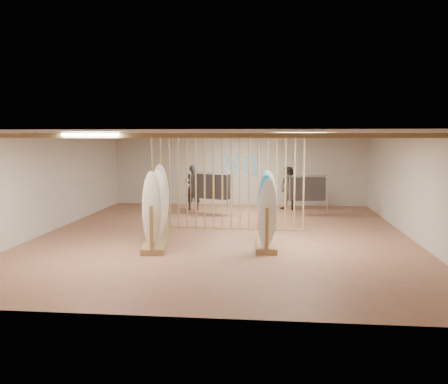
# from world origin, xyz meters

# --- Properties ---
(floor) EXTENTS (12.00, 12.00, 0.00)m
(floor) POSITION_xyz_m (0.00, 0.00, 0.00)
(floor) COLOR #A1694E
(floor) RESTS_ON ground
(ceiling) EXTENTS (12.00, 12.00, 0.00)m
(ceiling) POSITION_xyz_m (0.00, 0.00, 2.80)
(ceiling) COLOR gray
(ceiling) RESTS_ON ground
(wall_back) EXTENTS (12.00, 0.00, 12.00)m
(wall_back) POSITION_xyz_m (0.00, 6.00, 1.40)
(wall_back) COLOR beige
(wall_back) RESTS_ON ground
(wall_front) EXTENTS (12.00, 0.00, 12.00)m
(wall_front) POSITION_xyz_m (0.00, -6.00, 1.40)
(wall_front) COLOR beige
(wall_front) RESTS_ON ground
(wall_left) EXTENTS (0.00, 12.00, 12.00)m
(wall_left) POSITION_xyz_m (-5.00, 0.00, 1.40)
(wall_left) COLOR beige
(wall_left) RESTS_ON ground
(wall_right) EXTENTS (0.00, 12.00, 12.00)m
(wall_right) POSITION_xyz_m (5.00, 0.00, 1.40)
(wall_right) COLOR beige
(wall_right) RESTS_ON ground
(ceiling_slats) EXTENTS (9.50, 6.12, 0.10)m
(ceiling_slats) POSITION_xyz_m (0.00, 0.00, 2.72)
(ceiling_slats) COLOR #9A7646
(ceiling_slats) RESTS_ON ground
(light_panels) EXTENTS (1.20, 0.35, 0.06)m
(light_panels) POSITION_xyz_m (0.00, 0.00, 2.74)
(light_panels) COLOR white
(light_panels) RESTS_ON ground
(bamboo_partition) EXTENTS (4.45, 0.05, 2.78)m
(bamboo_partition) POSITION_xyz_m (0.00, 0.80, 1.40)
(bamboo_partition) COLOR tan
(bamboo_partition) RESTS_ON ground
(poster) EXTENTS (1.40, 0.03, 0.90)m
(poster) POSITION_xyz_m (0.00, 5.98, 1.60)
(poster) COLOR teal
(poster) RESTS_ON ground
(rack_left) EXTENTS (0.92, 2.77, 1.91)m
(rack_left) POSITION_xyz_m (-1.60, -1.12, 0.66)
(rack_left) COLOR #9A7646
(rack_left) RESTS_ON floor
(rack_right) EXTENTS (0.51, 1.56, 1.81)m
(rack_right) POSITION_xyz_m (1.19, -1.34, 0.61)
(rack_right) COLOR #9A7646
(rack_right) RESTS_ON floor
(clothing_rack_a) EXTENTS (1.36, 0.78, 1.52)m
(clothing_rack_a) POSITION_xyz_m (-0.80, 3.53, 0.99)
(clothing_rack_a) COLOR silver
(clothing_rack_a) RESTS_ON floor
(clothing_rack_b) EXTENTS (1.30, 0.51, 1.40)m
(clothing_rack_b) POSITION_xyz_m (2.51, 3.68, 0.91)
(clothing_rack_b) COLOR silver
(clothing_rack_b) RESTS_ON floor
(shopper_a) EXTENTS (0.73, 0.52, 1.91)m
(shopper_a) POSITION_xyz_m (-1.58, 4.35, 0.95)
(shopper_a) COLOR #27292F
(shopper_a) RESTS_ON floor
(shopper_b) EXTENTS (1.11, 1.06, 1.82)m
(shopper_b) POSITION_xyz_m (1.93, 4.72, 0.91)
(shopper_b) COLOR #342E28
(shopper_b) RESTS_ON floor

